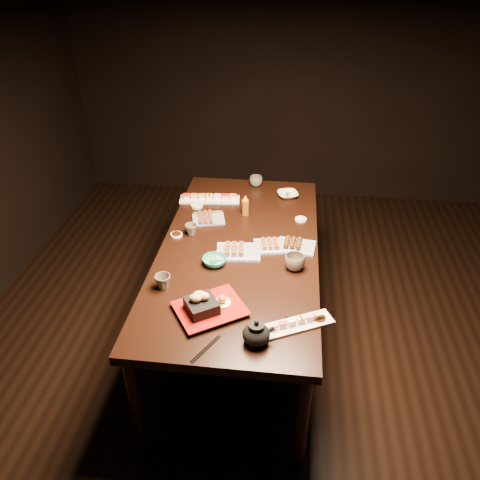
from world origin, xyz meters
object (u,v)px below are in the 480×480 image
(yakitori_plate_left, at_px, (208,217))
(teacup_mid_right, at_px, (295,262))
(yakitori_plate_center, at_px, (238,249))
(teacup_far_right, at_px, (256,181))
(teapot, at_px, (256,332))
(sushi_platter_near, at_px, (296,322))
(tempura_tray, at_px, (210,302))
(teacup_far_left, at_px, (191,230))
(edamame_bowl_cream, at_px, (288,195))
(yakitori_plate_right, at_px, (273,243))
(sushi_platter_far, at_px, (210,197))
(edamame_bowl_green, at_px, (215,261))
(dining_table, at_px, (239,298))
(teacup_near_left, at_px, (163,282))
(condiment_bottle, at_px, (245,205))

(yakitori_plate_left, relative_size, teacup_mid_right, 1.82)
(yakitori_plate_center, height_order, teacup_far_right, teacup_far_right)
(teacup_far_right, xyz_separation_m, teapot, (0.14, -1.54, 0.03))
(sushi_platter_near, relative_size, teapot, 2.43)
(tempura_tray, bearing_deg, teacup_far_left, 75.79)
(edamame_bowl_cream, relative_size, teapot, 0.94)
(yakitori_plate_right, bearing_deg, tempura_tray, -125.23)
(yakitori_plate_left, relative_size, teacup_far_right, 2.14)
(sushi_platter_far, height_order, edamame_bowl_green, sushi_platter_far)
(sushi_platter_far, bearing_deg, dining_table, 110.38)
(sushi_platter_far, height_order, teapot, teapot)
(yakitori_plate_right, bearing_deg, yakitori_plate_left, 137.39)
(yakitori_plate_center, bearing_deg, tempura_tray, -104.27)
(sushi_platter_near, xyz_separation_m, teacup_near_left, (-0.68, 0.20, 0.02))
(teacup_mid_right, relative_size, teapot, 0.75)
(dining_table, bearing_deg, yakitori_plate_center, -95.15)
(dining_table, relative_size, tempura_tray, 5.74)
(sushi_platter_near, distance_m, teacup_near_left, 0.71)
(sushi_platter_far, relative_size, teacup_mid_right, 3.72)
(yakitori_plate_left, bearing_deg, yakitori_plate_center, -70.04)
(dining_table, height_order, teacup_far_left, teacup_far_left)
(yakitori_plate_center, xyz_separation_m, teacup_near_left, (-0.34, -0.35, 0.01))
(teacup_near_left, distance_m, teacup_far_right, 1.27)
(sushi_platter_near, height_order, edamame_bowl_green, sushi_platter_near)
(sushi_platter_far, height_order, edamame_bowl_cream, sushi_platter_far)
(sushi_platter_far, distance_m, yakitori_plate_left, 0.26)
(yakitori_plate_right, height_order, teacup_near_left, teacup_near_left)
(condiment_bottle, bearing_deg, yakitori_plate_center, -88.88)
(edamame_bowl_green, distance_m, tempura_tray, 0.39)
(sushi_platter_near, relative_size, edamame_bowl_green, 2.66)
(sushi_platter_far, height_order, condiment_bottle, condiment_bottle)
(teacup_near_left, bearing_deg, edamame_bowl_cream, 61.00)
(tempura_tray, bearing_deg, sushi_platter_near, -40.15)
(edamame_bowl_green, bearing_deg, dining_table, 57.70)
(teapot, relative_size, condiment_bottle, 1.04)
(condiment_bottle, bearing_deg, sushi_platter_near, -71.00)
(dining_table, relative_size, yakitori_plate_left, 9.12)
(yakitori_plate_left, bearing_deg, dining_table, -65.41)
(condiment_bottle, bearing_deg, teapot, -81.39)
(tempura_tray, distance_m, teacup_far_left, 0.71)
(tempura_tray, bearing_deg, teacup_mid_right, 11.90)
(teacup_near_left, xyz_separation_m, condiment_bottle, (0.33, 0.79, 0.03))
(sushi_platter_far, xyz_separation_m, teacup_far_left, (-0.03, -0.44, 0.01))
(teacup_mid_right, distance_m, teacup_far_right, 1.02)
(sushi_platter_far, xyz_separation_m, teapot, (0.43, -1.28, 0.04))
(yakitori_plate_right, bearing_deg, teapot, -103.26)
(yakitori_plate_center, distance_m, teapot, 0.70)
(sushi_platter_near, relative_size, condiment_bottle, 2.53)
(yakitori_plate_left, distance_m, condiment_bottle, 0.25)
(teapot, bearing_deg, yakitori_plate_center, 82.22)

